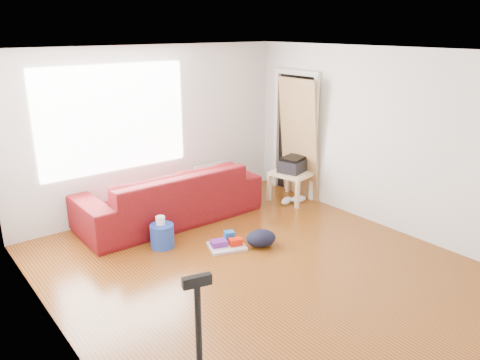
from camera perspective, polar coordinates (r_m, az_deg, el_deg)
room at (r=5.35m, az=1.94°, el=1.98°), size 4.51×5.01×2.51m
sofa at (r=7.10m, az=-8.42°, el=-4.75°), size 2.68×1.05×0.78m
tv_stand at (r=7.72m, az=-3.37°, el=-1.46°), size 0.79×0.52×0.28m
tv at (r=7.63m, az=-3.41°, el=0.66°), size 0.59×0.08×0.34m
side_table at (r=7.72m, az=6.45°, el=0.51°), size 0.72×0.72×0.49m
printer at (r=7.66m, az=6.50°, el=1.91°), size 0.54×0.47×0.24m
bucket at (r=6.27m, az=-9.40°, el=-8.00°), size 0.36×0.36×0.31m
toilet_paper at (r=6.21m, az=-9.61°, el=-6.18°), size 0.12×0.12×0.11m
cleaning_tray at (r=6.16m, az=-1.61°, el=-7.73°), size 0.55×0.49×0.16m
backpack at (r=6.22m, az=2.55°, el=-8.01°), size 0.49×0.44×0.22m
sneakers at (r=7.67m, az=6.41°, el=-2.43°), size 0.51×0.26×0.11m
door_panel at (r=8.02m, az=6.90°, el=-1.93°), size 0.25×0.79×1.98m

